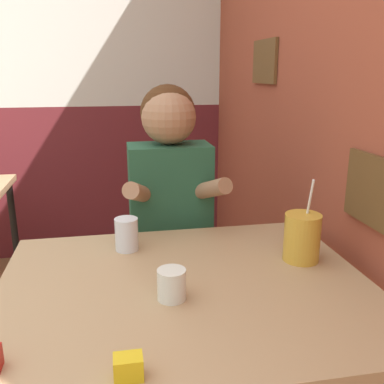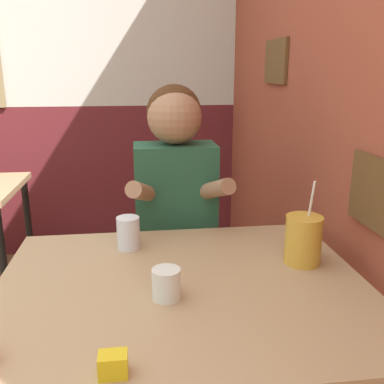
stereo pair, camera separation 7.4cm
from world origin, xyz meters
TOP-DOWN VIEW (x-y plane):
  - brick_wall_right at (1.50, 1.19)m, footprint 0.08×4.38m
  - back_wall at (-0.01, 2.41)m, footprint 5.95×0.09m
  - main_table at (0.88, 0.37)m, footprint 1.10×0.90m
  - person_seated at (0.91, 0.98)m, footprint 0.42×0.42m
  - cocktail_pitcher at (1.28, 0.47)m, footprint 0.12×0.12m
  - glass_near_pitcher at (0.72, 0.66)m, footprint 0.08×0.08m
  - glass_center at (0.83, 0.30)m, footprint 0.08×0.08m
  - condiment_mustard at (0.70, 0.01)m, footprint 0.06×0.04m

SIDE VIEW (x-z plane):
  - main_table at x=0.88m, z-range 0.31..1.05m
  - person_seated at x=0.91m, z-range 0.05..1.35m
  - condiment_mustard at x=0.70m, z-range 0.74..0.79m
  - glass_center at x=0.83m, z-range 0.74..0.82m
  - glass_near_pitcher at x=0.72m, z-range 0.74..0.85m
  - cocktail_pitcher at x=1.28m, z-range 0.68..0.95m
  - brick_wall_right at x=1.50m, z-range 0.00..2.70m
  - back_wall at x=-0.01m, z-range 0.01..2.71m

